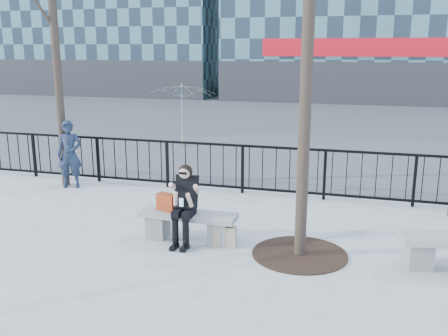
# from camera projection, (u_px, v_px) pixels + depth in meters

# --- Properties ---
(ground) EXTENTS (120.00, 120.00, 0.00)m
(ground) POSITION_uv_depth(u_px,v_px,m) (188.00, 240.00, 8.46)
(ground) COLOR #9D9D98
(ground) RESTS_ON ground
(street_surface) EXTENTS (60.00, 23.00, 0.01)m
(street_surface) POSITION_uv_depth(u_px,v_px,m) (302.00, 120.00, 22.48)
(street_surface) COLOR #474747
(street_surface) RESTS_ON ground
(railing) EXTENTS (14.00, 0.06, 1.10)m
(railing) POSITION_uv_depth(u_px,v_px,m) (234.00, 168.00, 11.14)
(railing) COLOR black
(railing) RESTS_ON ground
(tree_grate) EXTENTS (1.50, 1.50, 0.02)m
(tree_grate) POSITION_uv_depth(u_px,v_px,m) (300.00, 254.00, 7.86)
(tree_grate) COLOR black
(tree_grate) RESTS_ON ground
(bench_main) EXTENTS (1.65, 0.46, 0.49)m
(bench_main) POSITION_uv_depth(u_px,v_px,m) (188.00, 223.00, 8.39)
(bench_main) COLOR slate
(bench_main) RESTS_ON ground
(seated_woman) EXTENTS (0.50, 0.64, 1.34)m
(seated_woman) POSITION_uv_depth(u_px,v_px,m) (184.00, 205.00, 8.16)
(seated_woman) COLOR black
(seated_woman) RESTS_ON ground
(handbag) EXTENTS (0.38, 0.26, 0.29)m
(handbag) POSITION_uv_depth(u_px,v_px,m) (167.00, 202.00, 8.44)
(handbag) COLOR #9D3213
(handbag) RESTS_ON bench_main
(shopping_bag) EXTENTS (0.38, 0.16, 0.35)m
(shopping_bag) POSITION_uv_depth(u_px,v_px,m) (225.00, 237.00, 8.13)
(shopping_bag) COLOR #C5A88B
(shopping_bag) RESTS_ON ground
(standing_man) EXTENTS (0.67, 0.55, 1.57)m
(standing_man) POSITION_uv_depth(u_px,v_px,m) (70.00, 154.00, 11.49)
(standing_man) COLOR black
(standing_man) RESTS_ON ground
(vendor_umbrella) EXTENTS (3.03, 3.05, 2.09)m
(vendor_umbrella) POSITION_uv_depth(u_px,v_px,m) (181.00, 115.00, 16.32)
(vendor_umbrella) COLOR gold
(vendor_umbrella) RESTS_ON ground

